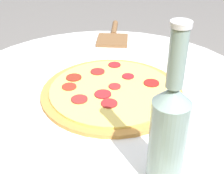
{
  "coord_description": "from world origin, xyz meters",
  "views": [
    {
      "loc": [
        -0.37,
        0.63,
        1.19
      ],
      "look_at": [
        -0.03,
        0.01,
        0.77
      ],
      "focal_mm": 50.0,
      "sensor_mm": 36.0,
      "label": 1
    }
  ],
  "objects": [
    {
      "name": "pizza_paddle",
      "position": [
        0.16,
        -0.34,
        0.75
      ],
      "size": [
        0.16,
        0.25,
        0.02
      ],
      "rotation": [
        0.0,
        0.0,
        -1.13
      ],
      "color": "brown",
      "rests_on": "table"
    },
    {
      "name": "beer_bottle",
      "position": [
        -0.26,
        0.23,
        0.86
      ],
      "size": [
        0.06,
        0.06,
        0.3
      ],
      "color": "gray",
      "rests_on": "table"
    },
    {
      "name": "table",
      "position": [
        0.0,
        0.0,
        0.55
      ],
      "size": [
        0.89,
        0.89,
        0.75
      ],
      "color": "white",
      "rests_on": "ground_plane"
    },
    {
      "name": "pizza",
      "position": [
        -0.03,
        0.01,
        0.75
      ],
      "size": [
        0.38,
        0.38,
        0.02
      ],
      "color": "#B77F3D",
      "rests_on": "table"
    }
  ]
}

